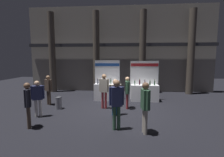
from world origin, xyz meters
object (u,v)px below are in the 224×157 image
at_px(exhibitor_booth_0, 107,90).
at_px(visitor_3, 127,90).
at_px(visitor_2, 28,101).
at_px(visitor_0, 117,100).
at_px(trash_bin, 59,103).
at_px(visitor_6, 145,103).
at_px(visitor_1, 48,88).
at_px(visitor_7, 115,94).
at_px(visitor_5, 38,96).
at_px(exhibitor_booth_1, 144,91).
at_px(visitor_4, 104,88).

xyz_separation_m(exhibitor_booth_0, visitor_3, (1.24, -1.65, 0.35)).
bearing_deg(visitor_2, visitor_3, 97.88).
distance_m(visitor_0, visitor_2, 3.20).
distance_m(trash_bin, visitor_6, 4.78).
distance_m(visitor_1, visitor_2, 3.08).
xyz_separation_m(exhibitor_booth_0, visitor_6, (1.81, -4.44, 0.43)).
height_order(visitor_0, visitor_7, visitor_0).
bearing_deg(visitor_6, visitor_7, -157.84).
bearing_deg(visitor_0, visitor_5, -31.05).
height_order(trash_bin, visitor_5, visitor_5).
height_order(visitor_0, visitor_6, visitor_0).
bearing_deg(visitor_1, exhibitor_booth_1, 48.64).
bearing_deg(exhibitor_booth_1, visitor_2, -136.96).
bearing_deg(visitor_3, visitor_1, -93.81).
bearing_deg(visitor_6, visitor_0, -112.71).
distance_m(exhibitor_booth_1, visitor_3, 2.00).
height_order(exhibitor_booth_0, visitor_3, exhibitor_booth_0).
height_order(exhibitor_booth_0, visitor_2, exhibitor_booth_0).
relative_size(exhibitor_booth_1, trash_bin, 3.88).
bearing_deg(visitor_4, visitor_6, -47.84).
height_order(trash_bin, visitor_2, visitor_2).
relative_size(exhibitor_booth_1, visitor_7, 1.48).
xyz_separation_m(visitor_0, visitor_1, (-3.89, 2.90, -0.11)).
relative_size(visitor_3, visitor_4, 0.92).
bearing_deg(visitor_5, exhibitor_booth_0, 26.89).
bearing_deg(visitor_2, visitor_1, 164.08).
xyz_separation_m(exhibitor_booth_0, visitor_0, (0.84, -4.23, 0.46)).
xyz_separation_m(exhibitor_booth_1, visitor_5, (-4.93, -3.21, 0.35)).
xyz_separation_m(exhibitor_booth_1, trash_bin, (-4.53, -2.01, -0.29)).
bearing_deg(visitor_6, exhibitor_booth_0, -168.43).
distance_m(trash_bin, visitor_5, 1.41).
bearing_deg(exhibitor_booth_0, trash_bin, -138.22).
relative_size(exhibitor_booth_0, visitor_6, 1.39).
relative_size(exhibitor_booth_0, visitor_5, 1.54).
distance_m(exhibitor_booth_1, visitor_5, 5.89).
distance_m(exhibitor_booth_0, visitor_7, 2.81).
xyz_separation_m(visitor_0, visitor_4, (-0.76, 2.48, -0.03)).
xyz_separation_m(exhibitor_booth_1, visitor_6, (-0.49, -4.45, 0.45)).
height_order(visitor_2, visitor_7, visitor_2).
xyz_separation_m(trash_bin, visitor_4, (2.30, 0.25, 0.74)).
distance_m(visitor_1, visitor_6, 5.77).
relative_size(visitor_0, visitor_6, 1.02).
bearing_deg(visitor_7, exhibitor_booth_1, 33.83).
bearing_deg(visitor_7, visitor_4, 97.40).
distance_m(exhibitor_booth_0, visitor_0, 4.34).
bearing_deg(visitor_5, visitor_7, -15.18).
bearing_deg(visitor_6, visitor_5, -116.23).
xyz_separation_m(visitor_4, visitor_5, (-2.71, -1.44, -0.10)).
relative_size(visitor_0, visitor_4, 1.02).
bearing_deg(visitor_6, visitor_1, -133.15).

